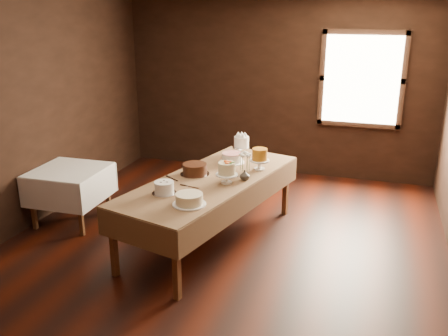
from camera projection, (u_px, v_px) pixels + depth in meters
floor at (219, 253)px, 5.51m from camera, size 5.00×6.00×0.01m
wall_back at (277, 88)px, 7.78m from camera, size 5.00×0.02×2.80m
wall_front at (25, 281)px, 2.36m from camera, size 5.00×0.02×2.80m
wall_left at (19, 117)px, 5.78m from camera, size 0.02×6.00×2.80m
window at (362, 80)px, 7.28m from camera, size 1.10×0.05×1.30m
display_table at (210, 183)px, 5.56m from camera, size 1.60×2.71×0.79m
side_table at (69, 175)px, 6.12m from camera, size 0.87×0.87×0.71m
cake_meringue at (241, 146)px, 6.41m from camera, size 0.28×0.28×0.25m
cake_lattice at (232, 158)px, 6.08m from camera, size 0.35×0.35×0.12m
cake_caramel at (260, 160)px, 5.80m from camera, size 0.24×0.24×0.28m
cake_chocolate at (195, 170)px, 5.65m from camera, size 0.39×0.39×0.13m
cake_flowers at (227, 174)px, 5.36m from camera, size 0.25×0.25×0.25m
cake_swirl at (164, 188)px, 5.08m from camera, size 0.26×0.26×0.13m
cake_cream at (189, 200)px, 4.80m from camera, size 0.34×0.34×0.12m
cake_server_a at (193, 187)px, 5.27m from camera, size 0.24×0.07×0.01m
cake_server_c at (223, 170)px, 5.83m from camera, size 0.03×0.24×0.01m
cake_server_d at (242, 176)px, 5.60m from camera, size 0.24×0.09×0.01m
cake_server_e at (174, 180)px, 5.50m from camera, size 0.22×0.15×0.01m
flower_vase at (245, 175)px, 5.47m from camera, size 0.14×0.14×0.12m
flower_bouquet at (245, 160)px, 5.42m from camera, size 0.14×0.14×0.20m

